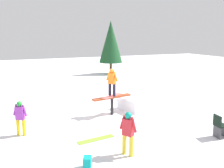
% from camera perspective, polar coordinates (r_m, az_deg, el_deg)
% --- Properties ---
extents(ground_plane, '(60.00, 60.00, 0.00)m').
position_cam_1_polar(ground_plane, '(12.12, 0.00, -6.99)').
color(ground_plane, white).
extents(rail_feature, '(2.07, 0.65, 0.90)m').
position_cam_1_polar(rail_feature, '(11.91, 0.00, -3.58)').
color(rail_feature, black).
rests_on(rail_feature, ground).
extents(snow_kicker_ramp, '(2.05, 1.81, 0.64)m').
position_cam_1_polar(snow_kicker_ramp, '(13.03, 6.31, -4.30)').
color(snow_kicker_ramp, white).
rests_on(snow_kicker_ramp, ground).
extents(main_rider_on_rail, '(1.30, 0.90, 1.33)m').
position_cam_1_polar(main_rider_on_rail, '(11.72, 0.00, 0.27)').
color(main_rider_on_rail, '#E35F56').
rests_on(main_rider_on_rail, rail_feature).
extents(bystander_purple, '(0.53, 0.40, 1.35)m').
position_cam_1_polar(bystander_purple, '(10.11, -20.23, -6.96)').
color(bystander_purple, yellow).
rests_on(bystander_purple, ground).
extents(bystander_red, '(0.40, 0.60, 1.43)m').
position_cam_1_polar(bystander_red, '(8.00, 3.68, -10.73)').
color(bystander_red, yellow).
rests_on(bystander_red, ground).
extents(loose_snowboard_white, '(1.52, 0.91, 0.02)m').
position_cam_1_polar(loose_snowboard_white, '(14.67, -5.72, -3.75)').
color(loose_snowboard_white, white).
rests_on(loose_snowboard_white, ground).
extents(loose_snowboard_lime, '(1.45, 0.46, 0.02)m').
position_cam_1_polar(loose_snowboard_lime, '(9.40, -3.67, -12.50)').
color(loose_snowboard_lime, '#88DB32').
rests_on(loose_snowboard_lime, ground).
extents(folding_chair, '(0.50, 0.50, 0.88)m').
position_cam_1_polar(folding_chair, '(10.26, 23.48, -8.96)').
color(folding_chair, '#3F3F44').
rests_on(folding_chair, ground).
extents(backpack_on_snow, '(0.32, 0.36, 0.34)m').
position_cam_1_polar(backpack_on_snow, '(7.56, -5.67, -17.44)').
color(backpack_on_snow, '#0E9E99').
rests_on(backpack_on_snow, ground).
extents(pine_tree_near, '(2.24, 2.24, 5.09)m').
position_cam_1_polar(pine_tree_near, '(24.30, -0.29, 9.60)').
color(pine_tree_near, '#4C331E').
rests_on(pine_tree_near, ground).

